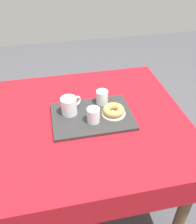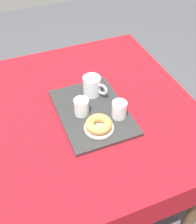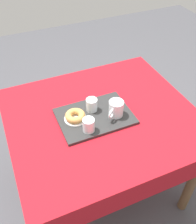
{
  "view_description": "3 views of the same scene",
  "coord_description": "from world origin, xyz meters",
  "views": [
    {
      "loc": [
        -0.14,
        -1.04,
        1.62
      ],
      "look_at": [
        0.09,
        0.01,
        0.78
      ],
      "focal_mm": 39.65,
      "sensor_mm": 36.0,
      "label": 1
    },
    {
      "loc": [
        0.95,
        -0.34,
        1.69
      ],
      "look_at": [
        0.08,
        0.02,
        0.78
      ],
      "focal_mm": 45.22,
      "sensor_mm": 36.0,
      "label": 2
    },
    {
      "loc": [
        0.48,
        1.04,
        1.82
      ],
      "look_at": [
        0.03,
        0.01,
        0.8
      ],
      "focal_mm": 41.18,
      "sensor_mm": 36.0,
      "label": 3
    }
  ],
  "objects": [
    {
      "name": "sugar_donut_left",
      "position": [
        0.17,
        -0.01,
        0.8
      ],
      "size": [
        0.12,
        0.12,
        0.04
      ],
      "primitive_type": "torus",
      "color": "tan",
      "rests_on": "donut_plate_left"
    },
    {
      "name": "ground_plane",
      "position": [
        0.0,
        0.0,
        0.0
      ],
      "size": [
        6.0,
        6.0,
        0.0
      ],
      "primitive_type": "plane",
      "color": "#47474C"
    },
    {
      "name": "water_glass_far",
      "position": [
        0.13,
        0.1,
        0.81
      ],
      "size": [
        0.07,
        0.07,
        0.08
      ],
      "color": "white",
      "rests_on": "serving_tray"
    },
    {
      "name": "serving_tray",
      "position": [
        0.05,
        -0.0,
        0.76
      ],
      "size": [
        0.44,
        0.31,
        0.02
      ],
      "primitive_type": "cube",
      "color": "#2D2D2D",
      "rests_on": "dining_table"
    },
    {
      "name": "water_glass_near",
      "position": [
        0.05,
        -0.05,
        0.81
      ],
      "size": [
        0.07,
        0.07,
        0.08
      ],
      "color": "white",
      "rests_on": "serving_tray"
    },
    {
      "name": "donut_plate_left",
      "position": [
        0.17,
        -0.01,
        0.78
      ],
      "size": [
        0.13,
        0.13,
        0.01
      ],
      "primitive_type": "cylinder",
      "color": "white",
      "rests_on": "serving_tray"
    },
    {
      "name": "dining_table",
      "position": [
        0.0,
        0.0,
        0.65
      ],
      "size": [
        1.13,
        1.02,
        0.76
      ],
      "color": "#A8141E",
      "rests_on": "ground"
    },
    {
      "name": "tea_mug_left",
      "position": [
        -0.07,
        0.05,
        0.82
      ],
      "size": [
        0.12,
        0.1,
        0.1
      ],
      "color": "white",
      "rests_on": "serving_tray"
    }
  ]
}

